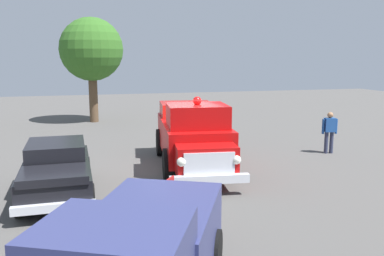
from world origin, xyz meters
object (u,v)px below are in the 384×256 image
(lawn_chair_near_truck, at_px, (167,136))
(lawn_chair_by_car, at_px, (165,195))
(classic_hot_rod, at_px, (57,169))
(spectator_standing, at_px, (329,130))
(vintage_fire_truck, at_px, (193,134))
(oak_tree_distant, at_px, (91,50))
(spectator_seated, at_px, (168,134))

(lawn_chair_near_truck, relative_size, lawn_chair_by_car, 1.00)
(classic_hot_rod, xyz_separation_m, spectator_standing, (-2.52, 10.32, 0.22))
(lawn_chair_near_truck, bearing_deg, vintage_fire_truck, 6.18)
(lawn_chair_by_car, distance_m, oak_tree_distant, 16.33)
(vintage_fire_truck, bearing_deg, classic_hot_rod, -67.09)
(lawn_chair_near_truck, bearing_deg, spectator_standing, 69.17)
(classic_hot_rod, distance_m, spectator_seated, 6.33)
(lawn_chair_near_truck, height_order, spectator_seated, spectator_seated)
(classic_hot_rod, relative_size, spectator_standing, 2.62)
(vintage_fire_truck, relative_size, oak_tree_distant, 1.01)
(spectator_standing, distance_m, oak_tree_distant, 14.41)
(vintage_fire_truck, xyz_separation_m, classic_hot_rod, (1.89, -4.47, -0.45))
(spectator_seated, bearing_deg, lawn_chair_by_car, -12.55)
(vintage_fire_truck, distance_m, oak_tree_distant, 12.28)
(spectator_seated, bearing_deg, spectator_standing, 70.05)
(vintage_fire_truck, bearing_deg, spectator_standing, 96.12)
(lawn_chair_near_truck, distance_m, oak_tree_distant, 9.66)
(classic_hot_rod, bearing_deg, oak_tree_distant, 173.75)
(vintage_fire_truck, height_order, lawn_chair_near_truck, vintage_fire_truck)
(vintage_fire_truck, distance_m, lawn_chair_by_car, 4.80)
(vintage_fire_truck, distance_m, spectator_standing, 5.89)
(classic_hot_rod, bearing_deg, lawn_chair_near_truck, 139.55)
(classic_hot_rod, bearing_deg, lawn_chair_by_car, 46.22)
(vintage_fire_truck, bearing_deg, oak_tree_distant, -165.37)
(vintage_fire_truck, relative_size, classic_hot_rod, 1.41)
(lawn_chair_near_truck, bearing_deg, oak_tree_distant, -162.54)
(lawn_chair_near_truck, xyz_separation_m, spectator_seated, (0.12, 0.05, 0.11))
(spectator_seated, xyz_separation_m, spectator_standing, (2.23, 6.13, 0.27))
(classic_hot_rod, distance_m, oak_tree_distant, 13.92)
(classic_hot_rod, bearing_deg, spectator_seated, 138.51)
(classic_hot_rod, xyz_separation_m, spectator_seated, (-4.74, 4.19, -0.05))
(spectator_standing, relative_size, oak_tree_distant, 0.27)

